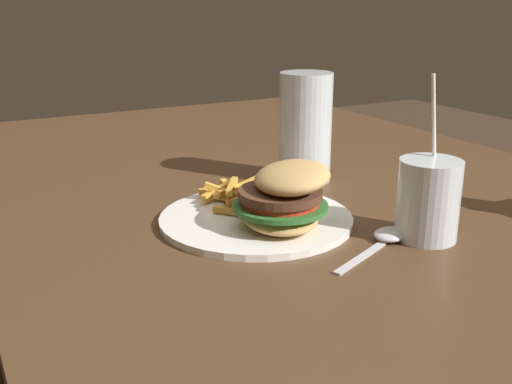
{
  "coord_description": "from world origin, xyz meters",
  "views": [
    {
      "loc": [
        0.82,
        -0.53,
        1.04
      ],
      "look_at": [
        0.11,
        -0.15,
        0.78
      ],
      "focal_mm": 42.0,
      "sensor_mm": 36.0,
      "label": 1
    }
  ],
  "objects": [
    {
      "name": "spoon",
      "position": [
        0.26,
        -0.03,
        0.74
      ],
      "size": [
        0.09,
        0.16,
        0.01
      ],
      "rotation": [
        0.0,
        0.0,
        1.97
      ],
      "color": "silver",
      "rests_on": "dining_table"
    },
    {
      "name": "beer_glass",
      "position": [
        -0.03,
        0.03,
        0.82
      ],
      "size": [
        0.09,
        0.09,
        0.19
      ],
      "color": "silver",
      "rests_on": "dining_table"
    },
    {
      "name": "dining_table",
      "position": [
        0.0,
        0.0,
        0.63
      ],
      "size": [
        1.69,
        1.02,
        0.73
      ],
      "color": "#4C331E",
      "rests_on": "ground_plane"
    },
    {
      "name": "juice_glass",
      "position": [
        0.27,
        0.02,
        0.78
      ],
      "size": [
        0.08,
        0.08,
        0.22
      ],
      "color": "silver",
      "rests_on": "dining_table"
    },
    {
      "name": "meal_plate_near",
      "position": [
        0.14,
        -0.14,
        0.76
      ],
      "size": [
        0.28,
        0.28,
        0.1
      ],
      "color": "white",
      "rests_on": "dining_table"
    }
  ]
}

